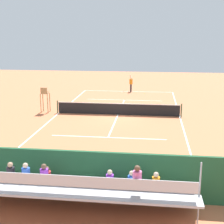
{
  "coord_description": "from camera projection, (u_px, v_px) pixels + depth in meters",
  "views": [
    {
      "loc": [
        -2.78,
        26.38,
        6.69
      ],
      "look_at": [
        0.0,
        4.0,
        1.2
      ],
      "focal_mm": 53.38,
      "sensor_mm": 36.0,
      "label": 1
    }
  ],
  "objects": [
    {
      "name": "tennis_net",
      "position": [
        118.0,
        109.0,
        27.23
      ],
      "size": [
        10.3,
        0.1,
        1.07
      ],
      "color": "black",
      "rests_on": "ground"
    },
    {
      "name": "umpire_chair",
      "position": [
        45.0,
        97.0,
        27.9
      ],
      "size": [
        0.67,
        0.67,
        2.14
      ],
      "color": "#A88456",
      "rests_on": "ground"
    },
    {
      "name": "ground_plane",
      "position": [
        118.0,
        115.0,
        27.35
      ],
      "size": [
        60.0,
        60.0,
        0.0
      ],
      "primitive_type": "plane",
      "color": "#CC7047"
    },
    {
      "name": "court_line_markings",
      "position": [
        118.0,
        115.0,
        27.39
      ],
      "size": [
        10.1,
        22.2,
        0.01
      ],
      "color": "white",
      "rests_on": "ground"
    },
    {
      "name": "tennis_player",
      "position": [
        131.0,
        83.0,
        37.61
      ],
      "size": [
        0.41,
        0.55,
        1.93
      ],
      "color": "black",
      "rests_on": "ground"
    },
    {
      "name": "equipment_bag",
      "position": [
        80.0,
        186.0,
        14.41
      ],
      "size": [
        0.9,
        0.36,
        0.36
      ],
      "primitive_type": "cube",
      "color": "#B22D2D",
      "rests_on": "ground"
    },
    {
      "name": "tennis_racket",
      "position": [
        122.0,
        92.0,
        37.33
      ],
      "size": [
        0.39,
        0.58,
        0.03
      ],
      "color": "black",
      "rests_on": "ground"
    },
    {
      "name": "tennis_ball_far",
      "position": [
        145.0,
        94.0,
        36.41
      ],
      "size": [
        0.07,
        0.07,
        0.07
      ],
      "primitive_type": "sphere",
      "color": "#CCDB33",
      "rests_on": "ground"
    },
    {
      "name": "backdrop_wall",
      "position": [
        82.0,
        174.0,
        13.62
      ],
      "size": [
        18.0,
        0.16,
        2.0
      ],
      "primitive_type": "cube",
      "color": "#235633",
      "rests_on": "ground"
    },
    {
      "name": "courtside_bench",
      "position": [
        130.0,
        179.0,
        14.19
      ],
      "size": [
        1.8,
        0.4,
        0.93
      ],
      "color": "#234C2D",
      "rests_on": "ground"
    },
    {
      "name": "tennis_ball_near",
      "position": [
        136.0,
        93.0,
        36.74
      ],
      "size": [
        0.07,
        0.07,
        0.07
      ],
      "primitive_type": "sphere",
      "color": "#CCDB33",
      "rests_on": "ground"
    },
    {
      "name": "bleacher_stand",
      "position": [
        74.0,
        190.0,
        12.36
      ],
      "size": [
        9.06,
        2.4,
        2.48
      ],
      "color": "#B2B2B7",
      "rests_on": "ground"
    }
  ]
}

